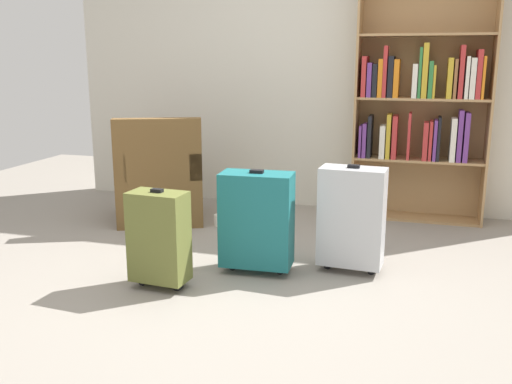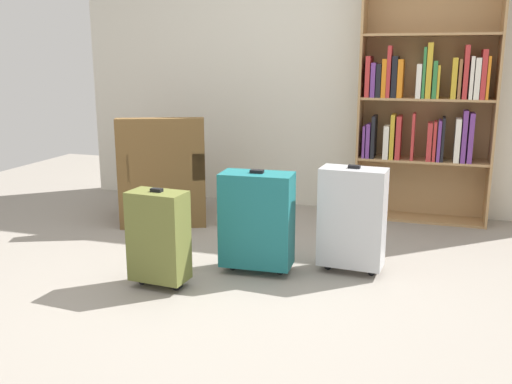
{
  "view_description": "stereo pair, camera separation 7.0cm",
  "coord_description": "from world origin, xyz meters",
  "px_view_note": "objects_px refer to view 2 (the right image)",
  "views": [
    {
      "loc": [
        0.98,
        -2.98,
        1.36
      ],
      "look_at": [
        0.02,
        0.31,
        0.55
      ],
      "focal_mm": 39.65,
      "sensor_mm": 36.0,
      "label": 1
    },
    {
      "loc": [
        1.05,
        -2.96,
        1.36
      ],
      "look_at": [
        0.02,
        0.31,
        0.55
      ],
      "focal_mm": 39.65,
      "sensor_mm": 36.0,
      "label": 2
    }
  ],
  "objects_px": {
    "bookshelf": "(425,100)",
    "suitcase_silver": "(352,217)",
    "armchair": "(164,183)",
    "suitcase_teal": "(257,220)",
    "suitcase_olive": "(159,236)",
    "mug": "(222,220)"
  },
  "relations": [
    {
      "from": "bookshelf",
      "to": "suitcase_silver",
      "type": "bearing_deg",
      "value": -104.69
    },
    {
      "from": "armchair",
      "to": "suitcase_teal",
      "type": "height_order",
      "value": "armchair"
    },
    {
      "from": "suitcase_olive",
      "to": "suitcase_silver",
      "type": "bearing_deg",
      "value": 29.04
    },
    {
      "from": "bookshelf",
      "to": "suitcase_teal",
      "type": "distance_m",
      "value": 2.0
    },
    {
      "from": "bookshelf",
      "to": "suitcase_teal",
      "type": "relative_size",
      "value": 3.02
    },
    {
      "from": "armchair",
      "to": "mug",
      "type": "height_order",
      "value": "armchair"
    },
    {
      "from": "suitcase_teal",
      "to": "suitcase_silver",
      "type": "height_order",
      "value": "suitcase_silver"
    },
    {
      "from": "suitcase_teal",
      "to": "suitcase_olive",
      "type": "xyz_separation_m",
      "value": [
        -0.49,
        -0.42,
        -0.03
      ]
    },
    {
      "from": "bookshelf",
      "to": "mug",
      "type": "bearing_deg",
      "value": -155.5
    },
    {
      "from": "suitcase_olive",
      "to": "suitcase_silver",
      "type": "relative_size",
      "value": 0.87
    },
    {
      "from": "mug",
      "to": "suitcase_olive",
      "type": "relative_size",
      "value": 0.19
    },
    {
      "from": "suitcase_olive",
      "to": "suitcase_silver",
      "type": "distance_m",
      "value": 1.23
    },
    {
      "from": "suitcase_teal",
      "to": "bookshelf",
      "type": "bearing_deg",
      "value": 59.33
    },
    {
      "from": "suitcase_silver",
      "to": "armchair",
      "type": "bearing_deg",
      "value": 155.67
    },
    {
      "from": "suitcase_teal",
      "to": "suitcase_silver",
      "type": "distance_m",
      "value": 0.61
    },
    {
      "from": "suitcase_silver",
      "to": "suitcase_teal",
      "type": "bearing_deg",
      "value": -162.86
    },
    {
      "from": "bookshelf",
      "to": "suitcase_teal",
      "type": "xyz_separation_m",
      "value": [
        -0.96,
        -1.62,
        -0.67
      ]
    },
    {
      "from": "suitcase_olive",
      "to": "bookshelf",
      "type": "bearing_deg",
      "value": 54.54
    },
    {
      "from": "armchair",
      "to": "suitcase_silver",
      "type": "distance_m",
      "value": 1.89
    },
    {
      "from": "mug",
      "to": "bookshelf",
      "type": "bearing_deg",
      "value": 24.5
    },
    {
      "from": "armchair",
      "to": "suitcase_teal",
      "type": "xyz_separation_m",
      "value": [
        1.13,
        -0.96,
        0.04
      ]
    },
    {
      "from": "suitcase_silver",
      "to": "mug",
      "type": "bearing_deg",
      "value": 148.08
    }
  ]
}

